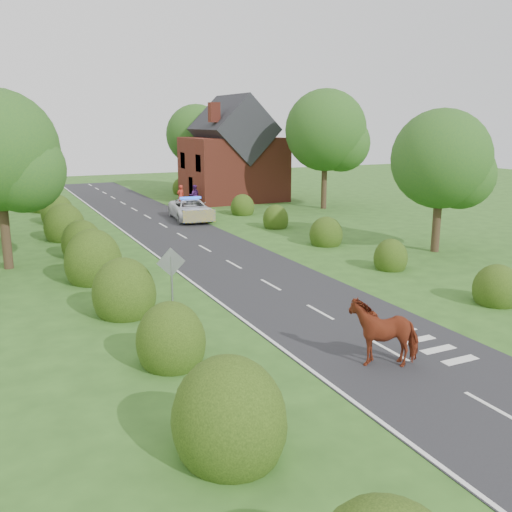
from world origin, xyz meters
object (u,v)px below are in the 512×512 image
pedestrian_red (181,196)px  cow (384,335)px  pedestrian_purple (194,196)px  police_van (191,209)px  road_sign (171,272)px

pedestrian_red → cow: bearing=65.7°
pedestrian_red → pedestrian_purple: size_ratio=1.03×
cow → police_van: police_van is taller
road_sign → pedestrian_purple: 27.51m
police_van → cow: bearing=-89.7°
road_sign → pedestrian_purple: bearing=68.7°
cow → police_van: 26.16m
road_sign → pedestrian_red: 27.01m
police_van → pedestrian_purple: size_ratio=3.19×
police_van → pedestrian_red: bearing=85.5°
cow → police_van: bearing=-163.6°
road_sign → police_van: 20.87m
cow → pedestrian_red: bearing=-164.5°
pedestrian_purple → road_sign: bearing=87.8°
police_van → pedestrian_purple: bearing=75.3°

